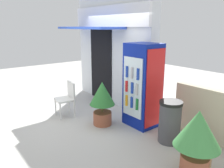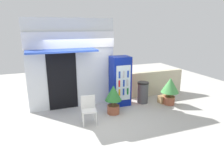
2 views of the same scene
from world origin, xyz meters
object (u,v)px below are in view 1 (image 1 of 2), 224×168
Objects in this scene: potted_plant_curbside at (197,136)px; trash_bin at (170,122)px; plastic_chair at (67,96)px; potted_plant_near_shop at (102,99)px; cardboard_box at (197,158)px; drink_cooler at (143,85)px.

potted_plant_curbside reaches higher than trash_bin.
potted_plant_near_shop reaches higher than plastic_chair.
cardboard_box is (2.24, 0.27, -0.46)m from potted_plant_near_shop.
potted_plant_curbside is (3.30, 0.42, 0.15)m from plastic_chair.
trash_bin is (1.46, 0.56, -0.19)m from potted_plant_near_shop.
potted_plant_curbside is 0.57m from cardboard_box.
potted_plant_near_shop reaches higher than cardboard_box.
potted_plant_near_shop reaches higher than trash_bin.
trash_bin is at bearing 20.85° from potted_plant_near_shop.
plastic_chair is 3.29m from cardboard_box.
plastic_chair is 2.60m from trash_bin.
potted_plant_curbside is at bearing -20.67° from drink_cooler.
potted_plant_curbside is 2.68× the size of cardboard_box.
plastic_chair is at bearing -144.66° from drink_cooler.
trash_bin is at bearing -9.59° from drink_cooler.
potted_plant_near_shop is (0.97, 0.38, 0.10)m from plastic_chair.
trash_bin is (0.90, -0.15, -0.51)m from drink_cooler.
trash_bin is (2.43, 0.93, -0.08)m from plastic_chair.
potted_plant_curbside is at bearing -30.60° from trash_bin.
potted_plant_near_shop is 1.57m from trash_bin.
trash_bin is at bearing 21.02° from plastic_chair.
plastic_chair is 0.86× the size of potted_plant_near_shop.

